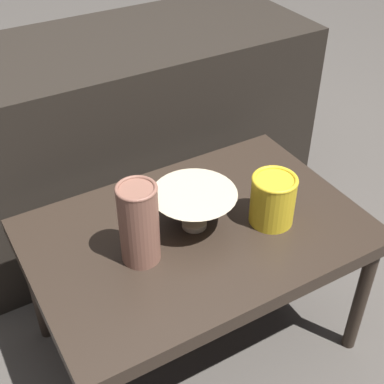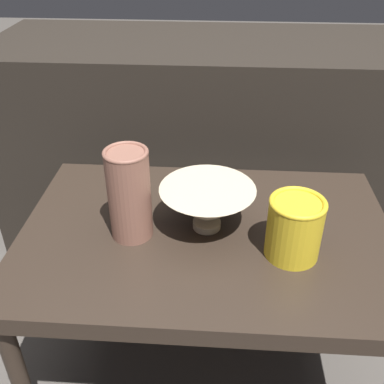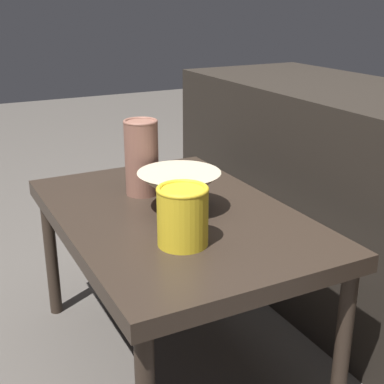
% 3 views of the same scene
% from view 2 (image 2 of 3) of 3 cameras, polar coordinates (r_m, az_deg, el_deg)
% --- Properties ---
extents(ground_plane, '(8.00, 8.00, 0.00)m').
position_cam_2_polar(ground_plane, '(1.27, 1.49, -20.05)').
color(ground_plane, '#4C4742').
extents(table, '(0.80, 0.54, 0.42)m').
position_cam_2_polar(table, '(0.99, 1.80, -6.82)').
color(table, '#2D231C').
rests_on(table, ground_plane).
extents(couch_backdrop, '(1.38, 0.50, 0.66)m').
position_cam_2_polar(couch_backdrop, '(1.54, 2.73, 6.59)').
color(couch_backdrop, black).
rests_on(couch_backdrop, ground_plane).
extents(bowl, '(0.20, 0.20, 0.10)m').
position_cam_2_polar(bowl, '(0.95, 2.10, -1.74)').
color(bowl, '#C1B293').
rests_on(bowl, table).
extents(vase_textured_left, '(0.09, 0.09, 0.20)m').
position_cam_2_polar(vase_textured_left, '(0.91, -7.99, -0.16)').
color(vase_textured_left, brown).
rests_on(vase_textured_left, table).
extents(vase_colorful_right, '(0.11, 0.11, 0.13)m').
position_cam_2_polar(vase_colorful_right, '(0.89, 12.89, -4.35)').
color(vase_colorful_right, gold).
rests_on(vase_colorful_right, table).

